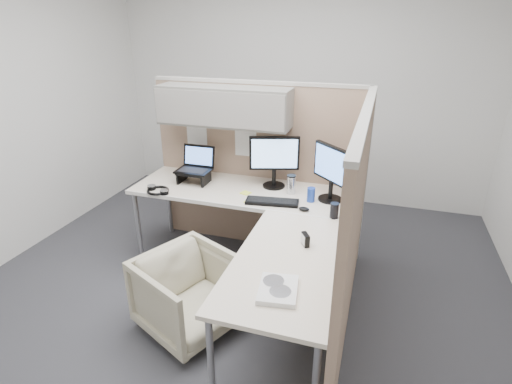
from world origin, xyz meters
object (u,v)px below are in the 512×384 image
(keyboard, at_px, (272,202))
(desk, at_px, (254,217))
(monitor_left, at_px, (274,158))
(office_chair, at_px, (189,290))

(keyboard, bearing_deg, desk, -120.51)
(desk, distance_m, keyboard, 0.23)
(monitor_left, bearing_deg, desk, -107.92)
(desk, height_order, office_chair, desk)
(office_chair, xyz_separation_m, monitor_left, (0.32, 1.13, 0.68))
(desk, bearing_deg, monitor_left, 89.32)
(desk, relative_size, office_chair, 3.09)
(monitor_left, distance_m, keyboard, 0.44)
(office_chair, bearing_deg, desk, -3.35)
(desk, xyz_separation_m, office_chair, (-0.31, -0.57, -0.36))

